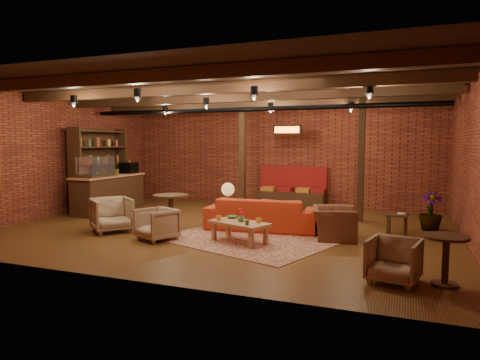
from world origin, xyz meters
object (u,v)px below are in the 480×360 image
at_px(armchair_right, 334,218).
at_px(side_table_book, 397,216).
at_px(armchair_b, 157,223).
at_px(side_table_lamp, 228,193).
at_px(sofa, 262,214).
at_px(round_table_left, 171,206).
at_px(armchair_a, 112,213).
at_px(round_table_right, 446,252).
at_px(armchair_far, 394,258).
at_px(coffee_table, 239,224).
at_px(plant_tall, 432,172).

xyz_separation_m(armchair_right, side_table_book, (1.20, 0.78, -0.00)).
bearing_deg(side_table_book, armchair_b, -154.26).
bearing_deg(armchair_b, side_table_lamp, 96.89).
bearing_deg(sofa, armchair_b, 41.52).
bearing_deg(armchair_b, round_table_left, 126.66).
xyz_separation_m(armchair_a, armchair_right, (4.72, 1.08, 0.02)).
height_order(round_table_left, armchair_right, armchair_right).
bearing_deg(round_table_right, armchair_far, -170.93).
bearing_deg(round_table_right, coffee_table, 159.19).
xyz_separation_m(armchair_a, plant_tall, (6.61, 2.73, 0.89)).
bearing_deg(round_table_left, coffee_table, -14.76).
bearing_deg(coffee_table, round_table_right, -20.81).
relative_size(sofa, round_table_left, 3.06).
relative_size(round_table_left, plant_tall, 0.31).
distance_m(armchair_a, round_table_right, 6.74).
distance_m(armchair_a, armchair_right, 4.84).
height_order(armchair_b, armchair_right, armchair_right).
distance_m(armchair_b, armchair_far, 4.69).
bearing_deg(round_table_right, armchair_b, 169.58).
bearing_deg(side_table_lamp, armchair_a, -138.92).
bearing_deg(armchair_right, side_table_lamp, 64.03).
bearing_deg(side_table_lamp, sofa, -20.30).
relative_size(coffee_table, armchair_a, 1.61).
bearing_deg(sofa, armchair_right, 163.67).
relative_size(side_table_lamp, side_table_book, 2.07).
xyz_separation_m(sofa, armchair_b, (-1.67, -1.75, -0.01)).
bearing_deg(armchair_b, round_table_right, 14.00).
xyz_separation_m(side_table_book, round_table_right, (0.69, -3.15, 0.04)).
distance_m(armchair_right, round_table_right, 3.04).
relative_size(armchair_a, armchair_b, 1.18).
relative_size(round_table_right, armchair_far, 1.02).
relative_size(round_table_left, armchair_a, 0.98).
relative_size(armchair_right, plant_tall, 0.38).
xyz_separation_m(sofa, side_table_book, (2.87, 0.44, 0.07)).
height_order(coffee_table, side_table_lamp, side_table_lamp).
bearing_deg(armchair_far, armchair_b, 179.01).
distance_m(sofa, plant_tall, 3.91).
xyz_separation_m(side_table_lamp, plant_tall, (4.56, 0.94, 0.55)).
bearing_deg(plant_tall, armchair_right, -138.83).
height_order(sofa, armchair_b, sofa).
distance_m(round_table_right, plant_tall, 4.12).
distance_m(side_table_lamp, side_table_book, 3.89).
bearing_deg(round_table_right, plant_tall, 90.00).
relative_size(side_table_book, round_table_right, 0.69).
bearing_deg(plant_tall, sofa, -159.73).
distance_m(coffee_table, round_table_right, 3.85).
bearing_deg(plant_tall, coffee_table, -143.45).
relative_size(side_table_lamp, armchair_b, 1.42).
distance_m(side_table_lamp, round_table_left, 1.52).
relative_size(armchair_far, plant_tall, 0.26).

